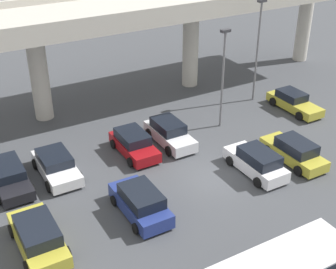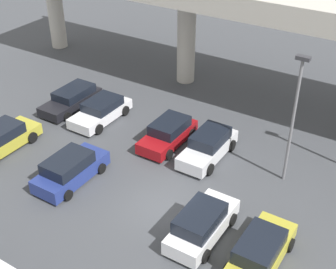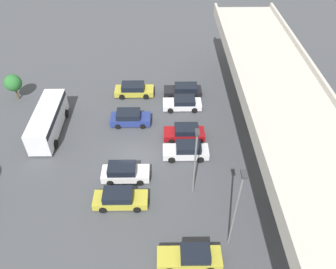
{
  "view_description": "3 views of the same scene",
  "coord_description": "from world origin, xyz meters",
  "px_view_note": "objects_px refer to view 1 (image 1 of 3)",
  "views": [
    {
      "loc": [
        -14.6,
        -19.58,
        16.45
      ],
      "look_at": [
        -2.11,
        2.21,
        2.63
      ],
      "focal_mm": 50.0,
      "sensor_mm": 36.0,
      "label": 1
    },
    {
      "loc": [
        10.0,
        -15.46,
        16.24
      ],
      "look_at": [
        -2.1,
        3.74,
        1.78
      ],
      "focal_mm": 50.0,
      "sensor_mm": 36.0,
      "label": 2
    },
    {
      "loc": [
        23.36,
        3.09,
        24.05
      ],
      "look_at": [
        -2.7,
        3.45,
        0.77
      ],
      "focal_mm": 35.0,
      "sensor_mm": 36.0,
      "label": 3
    }
  ],
  "objects_px": {
    "parked_car_4": "(169,133)",
    "parked_car_7": "(294,102)",
    "parked_car_0": "(9,176)",
    "parked_car_3": "(134,144)",
    "parked_car_8": "(38,236)",
    "parked_car_1": "(56,165)",
    "lamp_post_near_aisle": "(223,71)",
    "lamp_post_mid_lot": "(258,44)",
    "parked_car_2": "(141,202)",
    "parked_car_6": "(294,151)",
    "parked_car_5": "(257,162)"
  },
  "relations": [
    {
      "from": "parked_car_4",
      "to": "parked_car_7",
      "type": "height_order",
      "value": "parked_car_4"
    },
    {
      "from": "parked_car_0",
      "to": "parked_car_3",
      "type": "xyz_separation_m",
      "value": [
        8.23,
        -0.3,
        0.06
      ]
    },
    {
      "from": "parked_car_8",
      "to": "parked_car_4",
      "type": "bearing_deg",
      "value": -61.37
    },
    {
      "from": "parked_car_1",
      "to": "parked_car_3",
      "type": "xyz_separation_m",
      "value": [
        5.38,
        -0.05,
        0.04
      ]
    },
    {
      "from": "parked_car_0",
      "to": "parked_car_8",
      "type": "distance_m",
      "value": 6.3
    },
    {
      "from": "lamp_post_near_aisle",
      "to": "lamp_post_mid_lot",
      "type": "relative_size",
      "value": 0.89
    },
    {
      "from": "parked_car_0",
      "to": "parked_car_4",
      "type": "height_order",
      "value": "parked_car_4"
    },
    {
      "from": "parked_car_3",
      "to": "parked_car_8",
      "type": "distance_m",
      "value": 10.22
    },
    {
      "from": "parked_car_2",
      "to": "lamp_post_near_aisle",
      "type": "relative_size",
      "value": 0.61
    },
    {
      "from": "parked_car_1",
      "to": "parked_car_3",
      "type": "bearing_deg",
      "value": 89.48
    },
    {
      "from": "parked_car_1",
      "to": "lamp_post_near_aisle",
      "type": "height_order",
      "value": "lamp_post_near_aisle"
    },
    {
      "from": "parked_car_6",
      "to": "parked_car_7",
      "type": "height_order",
      "value": "parked_car_6"
    },
    {
      "from": "parked_car_4",
      "to": "parked_car_6",
      "type": "bearing_deg",
      "value": 43.49
    },
    {
      "from": "parked_car_6",
      "to": "lamp_post_mid_lot",
      "type": "bearing_deg",
      "value": -23.4
    },
    {
      "from": "lamp_post_near_aisle",
      "to": "parked_car_4",
      "type": "bearing_deg",
      "value": -175.76
    },
    {
      "from": "parked_car_3",
      "to": "parked_car_5",
      "type": "distance_m",
      "value": 8.24
    },
    {
      "from": "parked_car_0",
      "to": "parked_car_6",
      "type": "distance_m",
      "value": 18.09
    },
    {
      "from": "parked_car_4",
      "to": "parked_car_5",
      "type": "height_order",
      "value": "parked_car_5"
    },
    {
      "from": "parked_car_3",
      "to": "parked_car_6",
      "type": "relative_size",
      "value": 0.92
    },
    {
      "from": "parked_car_2",
      "to": "lamp_post_near_aisle",
      "type": "height_order",
      "value": "lamp_post_near_aisle"
    },
    {
      "from": "parked_car_4",
      "to": "parked_car_7",
      "type": "bearing_deg",
      "value": 88.49
    },
    {
      "from": "parked_car_3",
      "to": "parked_car_7",
      "type": "relative_size",
      "value": 0.9
    },
    {
      "from": "parked_car_1",
      "to": "lamp_post_near_aisle",
      "type": "relative_size",
      "value": 0.62
    },
    {
      "from": "parked_car_3",
      "to": "parked_car_5",
      "type": "bearing_deg",
      "value": 43.3
    },
    {
      "from": "parked_car_6",
      "to": "parked_car_8",
      "type": "xyz_separation_m",
      "value": [
        -16.94,
        0.15,
        0.01
      ]
    },
    {
      "from": "parked_car_0",
      "to": "parked_car_2",
      "type": "distance_m",
      "value": 8.53
    },
    {
      "from": "parked_car_1",
      "to": "parked_car_5",
      "type": "distance_m",
      "value": 12.58
    },
    {
      "from": "lamp_post_near_aisle",
      "to": "parked_car_0",
      "type": "bearing_deg",
      "value": -179.72
    },
    {
      "from": "parked_car_8",
      "to": "parked_car_5",
      "type": "bearing_deg",
      "value": -89.97
    },
    {
      "from": "parked_car_7",
      "to": "lamp_post_mid_lot",
      "type": "height_order",
      "value": "lamp_post_mid_lot"
    },
    {
      "from": "parked_car_1",
      "to": "parked_car_2",
      "type": "height_order",
      "value": "parked_car_2"
    },
    {
      "from": "parked_car_0",
      "to": "parked_car_6",
      "type": "relative_size",
      "value": 0.99
    },
    {
      "from": "parked_car_1",
      "to": "lamp_post_mid_lot",
      "type": "distance_m",
      "value": 18.66
    },
    {
      "from": "parked_car_0",
      "to": "parked_car_4",
      "type": "relative_size",
      "value": 1.02
    },
    {
      "from": "parked_car_3",
      "to": "parked_car_4",
      "type": "height_order",
      "value": "parked_car_4"
    },
    {
      "from": "parked_car_5",
      "to": "parked_car_6",
      "type": "height_order",
      "value": "parked_car_5"
    },
    {
      "from": "parked_car_7",
      "to": "lamp_post_mid_lot",
      "type": "xyz_separation_m",
      "value": [
        -1.58,
        3.15,
        4.19
      ]
    },
    {
      "from": "parked_car_7",
      "to": "lamp_post_near_aisle",
      "type": "relative_size",
      "value": 0.66
    },
    {
      "from": "parked_car_2",
      "to": "parked_car_7",
      "type": "bearing_deg",
      "value": -70.83
    },
    {
      "from": "parked_car_8",
      "to": "parked_car_2",
      "type": "bearing_deg",
      "value": -90.74
    },
    {
      "from": "parked_car_3",
      "to": "parked_car_7",
      "type": "bearing_deg",
      "value": 88.93
    },
    {
      "from": "parked_car_5",
      "to": "parked_car_0",
      "type": "bearing_deg",
      "value": 65.6
    },
    {
      "from": "parked_car_0",
      "to": "parked_car_5",
      "type": "relative_size",
      "value": 1.05
    },
    {
      "from": "parked_car_4",
      "to": "parked_car_8",
      "type": "xyz_separation_m",
      "value": [
        -11.06,
        -6.04,
        -0.02
      ]
    },
    {
      "from": "parked_car_7",
      "to": "parked_car_5",
      "type": "bearing_deg",
      "value": -56.02
    },
    {
      "from": "parked_car_8",
      "to": "parked_car_1",
      "type": "bearing_deg",
      "value": -25.47
    },
    {
      "from": "parked_car_0",
      "to": "parked_car_7",
      "type": "height_order",
      "value": "parked_car_7"
    },
    {
      "from": "parked_car_5",
      "to": "parked_car_7",
      "type": "xyz_separation_m",
      "value": [
        8.5,
        5.73,
        -0.11
      ]
    },
    {
      "from": "parked_car_4",
      "to": "parked_car_5",
      "type": "relative_size",
      "value": 1.03
    },
    {
      "from": "parked_car_5",
      "to": "lamp_post_mid_lot",
      "type": "distance_m",
      "value": 11.98
    }
  ]
}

